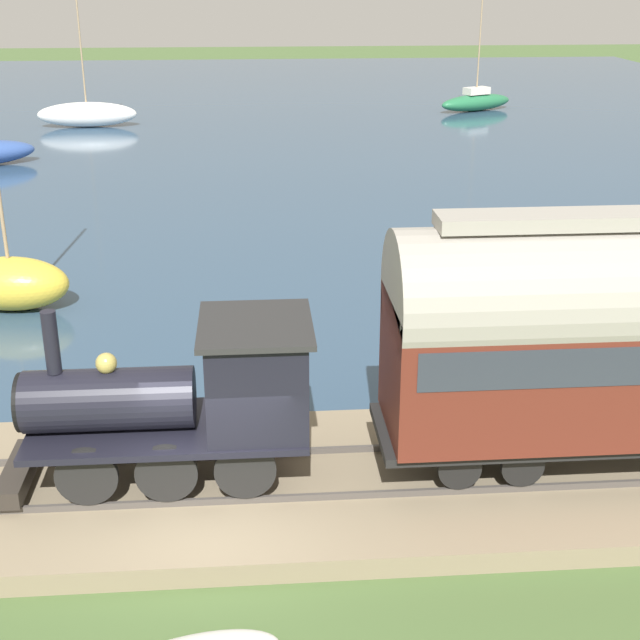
% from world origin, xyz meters
% --- Properties ---
extents(ground_plane, '(200.00, 200.00, 0.00)m').
position_xyz_m(ground_plane, '(0.00, 0.00, 0.00)').
color(ground_plane, '#476033').
extents(harbor_water, '(80.00, 80.00, 0.01)m').
position_xyz_m(harbor_water, '(44.26, 0.00, 0.00)').
color(harbor_water, '#2D4760').
rests_on(harbor_water, ground).
extents(rail_embankment, '(5.01, 56.00, 0.51)m').
position_xyz_m(rail_embankment, '(1.46, 0.00, 0.20)').
color(rail_embankment, '#84755B').
rests_on(rail_embankment, ground).
extents(steam_locomotive, '(2.18, 5.38, 3.19)m').
position_xyz_m(steam_locomotive, '(1.46, 0.39, 2.13)').
color(steam_locomotive, black).
rests_on(steam_locomotive, rail_embankment).
extents(passenger_coach, '(2.47, 8.86, 4.68)m').
position_xyz_m(passenger_coach, '(1.46, -7.25, 3.06)').
color(passenger_coach, black).
rests_on(passenger_coach, rail_embankment).
extents(sailboat_white, '(1.84, 5.90, 9.69)m').
position_xyz_m(sailboat_white, '(42.51, 8.98, 0.76)').
color(sailboat_white, white).
rests_on(sailboat_white, harbor_water).
extents(sailboat_green, '(3.87, 5.73, 7.46)m').
position_xyz_m(sailboat_green, '(47.04, -15.78, 0.63)').
color(sailboat_green, '#236B42').
rests_on(sailboat_green, harbor_water).
extents(sailboat_yellow, '(2.13, 3.46, 8.11)m').
position_xyz_m(sailboat_yellow, '(11.55, 6.03, 0.78)').
color(sailboat_yellow, gold).
rests_on(sailboat_yellow, harbor_water).
extents(rowboat_near_shore, '(1.52, 2.87, 0.34)m').
position_xyz_m(rowboat_near_shore, '(9.99, -8.61, 0.18)').
color(rowboat_near_shore, '#B7B2A3').
rests_on(rowboat_near_shore, harbor_water).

